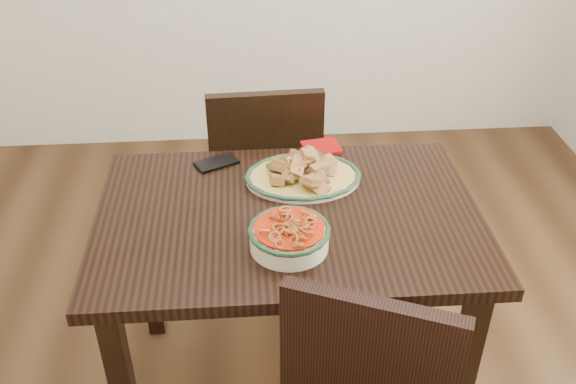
{
  "coord_description": "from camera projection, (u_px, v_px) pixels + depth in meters",
  "views": [
    {
      "loc": [
        -0.12,
        -1.6,
        1.85
      ],
      "look_at": [
        -0.0,
        -0.05,
        0.81
      ],
      "focal_mm": 40.0,
      "sensor_mm": 36.0,
      "label": 1
    }
  ],
  "objects": [
    {
      "name": "napkin",
      "position": [
        321.0,
        147.0,
        2.19
      ],
      "size": [
        0.14,
        0.12,
        0.01
      ],
      "primitive_type": "cube",
      "rotation": [
        0.0,
        0.0,
        0.17
      ],
      "color": "#9A0B0B",
      "rests_on": "dining_table"
    },
    {
      "name": "chair_far",
      "position": [
        265.0,
        172.0,
        2.54
      ],
      "size": [
        0.44,
        0.44,
        0.89
      ],
      "rotation": [
        0.0,
        0.0,
        3.19
      ],
      "color": "black",
      "rests_on": "ground"
    },
    {
      "name": "smartphone",
      "position": [
        217.0,
        163.0,
        2.11
      ],
      "size": [
        0.15,
        0.13,
        0.01
      ],
      "primitive_type": "cube",
      "rotation": [
        0.0,
        0.0,
        0.45
      ],
      "color": "black",
      "rests_on": "dining_table"
    },
    {
      "name": "dining_table",
      "position": [
        289.0,
        241.0,
        1.94
      ],
      "size": [
        1.13,
        0.75,
        0.75
      ],
      "color": "black",
      "rests_on": "ground"
    },
    {
      "name": "noodle_bowl",
      "position": [
        289.0,
        234.0,
        1.73
      ],
      "size": [
        0.23,
        0.23,
        0.08
      ],
      "color": "beige",
      "rests_on": "dining_table"
    },
    {
      "name": "fish_plate",
      "position": [
        303.0,
        168.0,
        2.0
      ],
      "size": [
        0.36,
        0.28,
        0.11
      ],
      "color": "beige",
      "rests_on": "dining_table"
    },
    {
      "name": "floor",
      "position": [
        287.0,
        366.0,
        2.36
      ],
      "size": [
        3.5,
        3.5,
        0.0
      ],
      "primitive_type": "plane",
      "color": "#342010",
      "rests_on": "ground"
    }
  ]
}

